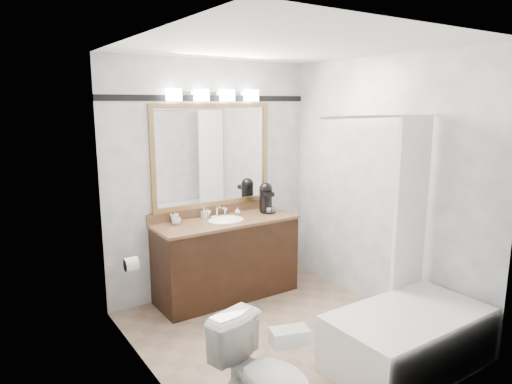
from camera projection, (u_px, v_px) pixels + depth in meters
room at (285, 199)px, 3.87m from camera, size 2.42×2.62×2.52m
vanity at (226, 257)px, 4.85m from camera, size 1.53×0.58×0.97m
mirror at (213, 156)px, 4.86m from camera, size 1.40×0.04×1.10m
vanity_light_bar at (214, 95)px, 4.70m from camera, size 1.02×0.14×0.12m
accent_stripe at (211, 98)px, 4.76m from camera, size 2.40×0.01×0.06m
bathtub at (408, 330)px, 3.62m from camera, size 1.30×0.75×1.96m
tp_roll at (131, 264)px, 3.89m from camera, size 0.11×0.12×0.12m
toilet at (264, 376)px, 2.89m from camera, size 0.56×0.77×0.70m
tissue_box at (290, 336)px, 2.61m from camera, size 0.24×0.18×0.09m
coffee_maker at (266, 197)px, 5.09m from camera, size 0.17×0.22×0.33m
cup_left at (176, 221)px, 4.58m from camera, size 0.11×0.11×0.07m
cup_right at (175, 218)px, 4.68m from camera, size 0.10×0.10×0.08m
soap_bottle_a at (204, 213)px, 4.85m from camera, size 0.06×0.06×0.11m
soap_bottle_b at (237, 211)px, 4.99m from camera, size 0.08×0.08×0.08m
soap_bar at (215, 217)px, 4.83m from camera, size 0.08×0.05×0.02m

